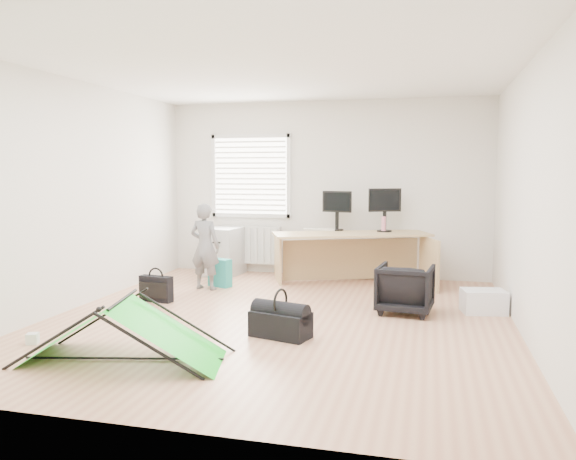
% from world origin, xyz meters
% --- Properties ---
extents(ground, '(5.50, 5.50, 0.00)m').
position_xyz_m(ground, '(0.00, 0.00, 0.00)').
color(ground, tan).
rests_on(ground, ground).
extents(back_wall, '(5.00, 0.02, 2.70)m').
position_xyz_m(back_wall, '(0.00, 2.75, 1.35)').
color(back_wall, silver).
rests_on(back_wall, ground).
extents(window, '(1.20, 0.06, 1.20)m').
position_xyz_m(window, '(-1.20, 2.71, 1.55)').
color(window, silver).
rests_on(window, back_wall).
extents(radiator, '(1.00, 0.12, 0.60)m').
position_xyz_m(radiator, '(-1.20, 2.67, 0.45)').
color(radiator, silver).
rests_on(radiator, back_wall).
extents(desk, '(2.30, 1.47, 0.75)m').
position_xyz_m(desk, '(0.51, 2.07, 0.38)').
color(desk, tan).
rests_on(desk, ground).
extents(filing_cabinet, '(0.54, 0.68, 0.74)m').
position_xyz_m(filing_cabinet, '(-1.53, 2.38, 0.37)').
color(filing_cabinet, '#AFB3B5').
rests_on(filing_cabinet, ground).
extents(monitor_left, '(0.46, 0.20, 0.43)m').
position_xyz_m(monitor_left, '(0.25, 2.37, 0.96)').
color(monitor_left, black).
rests_on(monitor_left, desk).
extents(monitor_right, '(0.48, 0.29, 0.46)m').
position_xyz_m(monitor_right, '(0.95, 2.36, 0.98)').
color(monitor_right, black).
rests_on(monitor_right, desk).
extents(keyboard, '(0.48, 0.18, 0.02)m').
position_xyz_m(keyboard, '(-0.00, 2.33, 0.76)').
color(keyboard, beige).
rests_on(keyboard, desk).
extents(thermos, '(0.08, 0.08, 0.23)m').
position_xyz_m(thermos, '(0.94, 2.30, 0.86)').
color(thermos, '#D3768C').
rests_on(thermos, desk).
extents(office_chair, '(0.67, 0.69, 0.56)m').
position_xyz_m(office_chair, '(1.33, 0.63, 0.28)').
color(office_chair, black).
rests_on(office_chair, ground).
extents(person, '(0.47, 0.34, 1.19)m').
position_xyz_m(person, '(-1.40, 1.28, 0.60)').
color(person, slate).
rests_on(person, ground).
extents(kite, '(1.85, 1.12, 0.53)m').
position_xyz_m(kite, '(-0.95, -1.63, 0.27)').
color(kite, '#12C61E').
rests_on(kite, ground).
extents(storage_crate, '(0.53, 0.42, 0.27)m').
position_xyz_m(storage_crate, '(2.21, 0.85, 0.13)').
color(storage_crate, white).
rests_on(storage_crate, ground).
extents(tote_bag, '(0.36, 0.25, 0.40)m').
position_xyz_m(tote_bag, '(-1.27, 1.50, 0.20)').
color(tote_bag, teal).
rests_on(tote_bag, ground).
extents(laptop_bag, '(0.45, 0.19, 0.32)m').
position_xyz_m(laptop_bag, '(-1.71, 0.44, 0.16)').
color(laptop_bag, black).
rests_on(laptop_bag, ground).
extents(white_box, '(0.13, 0.13, 0.10)m').
position_xyz_m(white_box, '(-2.03, -1.43, 0.05)').
color(white_box, silver).
rests_on(white_box, ground).
extents(duffel_bag, '(0.64, 0.44, 0.25)m').
position_xyz_m(duffel_bag, '(0.19, -0.64, 0.13)').
color(duffel_bag, black).
rests_on(duffel_bag, ground).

